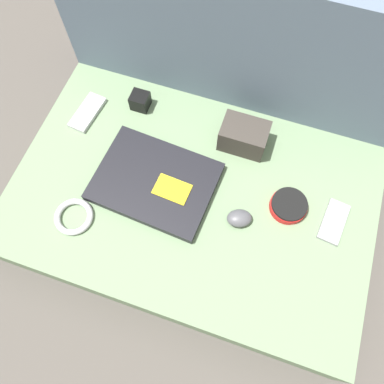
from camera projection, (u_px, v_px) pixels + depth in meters
ground_plane at (192, 213)px, 1.11m from camera, size 8.00×8.00×0.00m
couch_seat at (192, 205)px, 1.04m from camera, size 0.94×0.61×0.14m
couch_backrest at (240, 46)px, 1.01m from camera, size 0.94×0.20×0.53m
laptop at (156, 180)px, 0.98m from camera, size 0.32×0.25×0.03m
computer_mouse at (239, 218)px, 0.93m from camera, size 0.08×0.07×0.03m
speaker_puck at (289, 206)px, 0.95m from camera, size 0.09×0.09×0.03m
phone_silver at (334, 222)px, 0.94m from camera, size 0.07×0.12×0.01m
phone_black at (87, 112)px, 1.07m from camera, size 0.07×0.13×0.01m
camera_pouch at (244, 136)px, 1.00m from camera, size 0.12×0.09×0.08m
charger_brick at (140, 101)px, 1.06m from camera, size 0.05×0.05×0.05m
cable_coil at (74, 217)px, 0.94m from camera, size 0.10×0.10×0.02m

